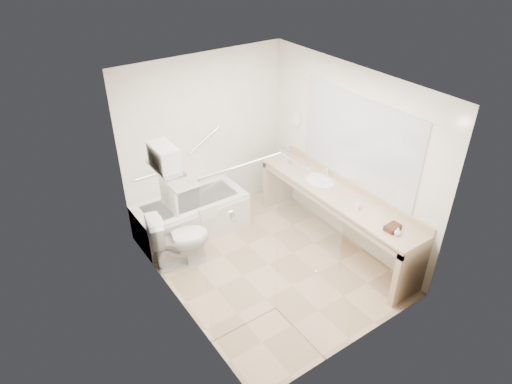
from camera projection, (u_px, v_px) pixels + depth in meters
floor at (269, 264)px, 6.20m from camera, size 3.20×3.20×0.00m
ceiling at (272, 85)px, 4.87m from camera, size 2.60×3.20×0.10m
wall_back at (205, 139)px, 6.65m from camera, size 2.60×0.10×2.50m
wall_front at (367, 256)px, 4.42m from camera, size 2.60×0.10×2.50m
wall_left at (173, 221)px, 4.91m from camera, size 0.10×3.20×2.50m
wall_right at (348, 157)px, 6.16m from camera, size 0.10×3.20×2.50m
bathtub at (192, 216)px, 6.67m from camera, size 1.60×0.73×0.59m
grab_bar_short at (148, 176)px, 6.32m from camera, size 0.40×0.03×0.03m
grab_bar_long at (204, 140)px, 6.60m from camera, size 0.53×0.03×0.33m
shower_enclosure at (273, 257)px, 4.68m from camera, size 0.96×0.91×2.11m
towel_shelf at (165, 164)px, 4.95m from camera, size 0.24×0.55×0.81m
vanity_counter at (336, 206)px, 6.24m from camera, size 0.55×2.70×0.95m
sink at (319, 182)px, 6.44m from camera, size 0.40×0.52×0.14m
faucet at (328, 172)px, 6.45m from camera, size 0.03×0.03×0.14m
mirror at (358, 141)px, 5.89m from camera, size 0.02×2.00×1.20m
hairdryer_unit at (297, 119)px, 6.76m from camera, size 0.08×0.10×0.18m
toilet at (180, 239)px, 6.02m from camera, size 0.88×0.61×0.78m
amenity_basket at (393, 228)px, 5.42m from camera, size 0.20×0.14×0.06m
soap_bottle_a at (358, 207)px, 5.80m from camera, size 0.07×0.12×0.05m
soap_bottle_b at (398, 232)px, 5.33m from camera, size 0.10×0.12×0.08m
water_bottle_left at (289, 157)px, 6.83m from camera, size 0.06×0.06×0.19m
water_bottle_mid at (307, 170)px, 6.48m from camera, size 0.06×0.06×0.20m
water_bottle_right at (284, 153)px, 6.93m from camera, size 0.06×0.06×0.19m
drinking_glass_near at (322, 183)px, 6.27m from camera, size 0.08×0.08×0.08m
drinking_glass_far at (291, 161)px, 6.81m from camera, size 0.07×0.07×0.08m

